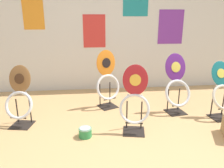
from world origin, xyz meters
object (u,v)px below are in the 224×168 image
Objects in this scene: toilet_seat_display_woodgrain at (19,99)px; toilet_seat_display_teal_sax at (223,93)px; toilet_seat_display_crimson_swirl at (135,102)px; paint_can at (85,132)px; toilet_seat_display_orange_sun at (107,82)px; toilet_seat_display_purple_note at (177,87)px.

toilet_seat_display_woodgrain is 2.92m from toilet_seat_display_teal_sax.
toilet_seat_display_teal_sax is (1.38, 0.29, -0.03)m from toilet_seat_display_crimson_swirl.
toilet_seat_display_woodgrain reaches higher than paint_can.
toilet_seat_display_orange_sun is (-0.27, 0.89, 0.02)m from toilet_seat_display_crimson_swirl.
toilet_seat_display_orange_sun is (1.26, 0.53, 0.05)m from toilet_seat_display_woodgrain.
paint_can is (0.89, -0.42, -0.32)m from toilet_seat_display_woodgrain.
paint_can is at bearing -156.58° from toilet_seat_display_purple_note.
toilet_seat_display_orange_sun reaches higher than toilet_seat_display_teal_sax.
toilet_seat_display_crimson_swirl is at bearing -168.21° from toilet_seat_display_teal_sax.
toilet_seat_display_woodgrain is at bearing 154.54° from paint_can.
toilet_seat_display_teal_sax is at bearing -20.02° from toilet_seat_display_orange_sun.
toilet_seat_display_orange_sun reaches higher than toilet_seat_display_purple_note.
toilet_seat_display_purple_note is 1.60m from paint_can.
toilet_seat_display_crimson_swirl is 1.57m from toilet_seat_display_woodgrain.
paint_can is (-0.64, -0.06, -0.36)m from toilet_seat_display_crimson_swirl.
toilet_seat_display_woodgrain is 0.88× the size of toilet_seat_display_orange_sun.
toilet_seat_display_crimson_swirl is at bearing -72.99° from toilet_seat_display_orange_sun.
toilet_seat_display_teal_sax is 2.08m from paint_can.
toilet_seat_display_crimson_swirl is 1.07× the size of toilet_seat_display_teal_sax.
toilet_seat_display_woodgrain is 1.04m from paint_can.
toilet_seat_display_crimson_swirl reaches higher than toilet_seat_display_teal_sax.
toilet_seat_display_orange_sun is 1.03× the size of toilet_seat_display_purple_note.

